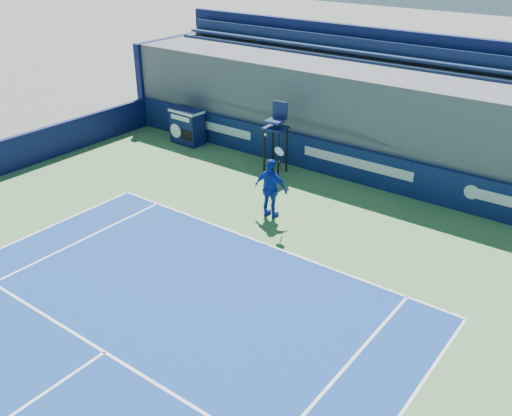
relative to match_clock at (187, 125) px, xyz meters
The scene contains 5 objects.
back_hoarding 7.14m from the match_clock, ahead, with size 20.40×0.21×1.20m.
match_clock is the anchor object (origin of this frame).
umpire_chair 4.54m from the match_clock, ahead, with size 0.75×0.75×2.48m.
tennis_player 7.06m from the match_clock, 26.76° to the right, with size 1.09×0.52×2.57m.
stadium_seating 7.67m from the match_clock, 20.62° to the left, with size 21.00×4.05×4.40m.
Camera 1 is at (7.87, 1.04, 7.78)m, focal length 40.00 mm.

